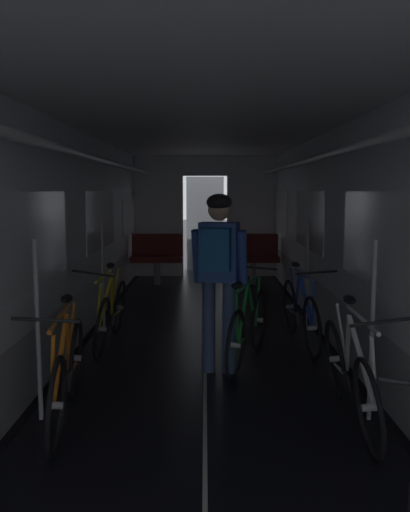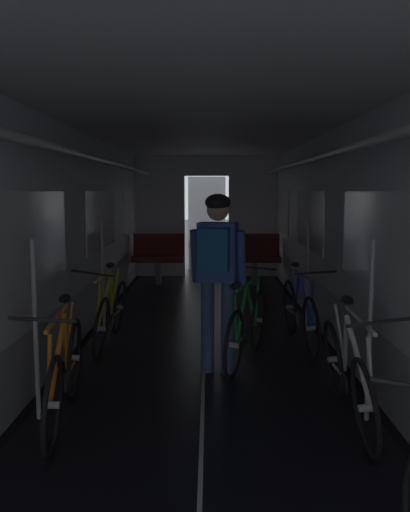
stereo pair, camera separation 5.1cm
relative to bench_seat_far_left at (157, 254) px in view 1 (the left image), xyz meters
The scene contains 9 objects.
train_car_shell 4.70m from the bench_seat_far_left, 78.60° to the right, with size 3.14×12.34×2.57m.
bench_seat_far_left is the anchor object (origin of this frame).
bench_seat_far_right 1.80m from the bench_seat_far_left, ahead, with size 0.98×0.51×0.95m.
bicycle_blue 4.46m from the bench_seat_far_left, 63.49° to the right, with size 0.44×1.69×0.94m.
bicycle_orange 6.00m from the bench_seat_far_left, 91.48° to the right, with size 0.44×1.69×0.95m.
bicycle_white 6.35m from the bench_seat_far_left, 71.54° to the right, with size 0.44×1.69×0.96m.
bicycle_yellow 4.02m from the bench_seat_far_left, 92.37° to the right, with size 0.44×1.69×0.96m.
person_cyclist_aisle 5.05m from the bench_seat_far_left, 78.15° to the right, with size 0.56×0.45×1.73m.
bicycle_green_in_aisle 4.84m from the bench_seat_far_left, 73.92° to the right, with size 0.63×1.63×0.94m.
Camera 1 is at (0.00, -1.83, 1.76)m, focal length 37.30 mm.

